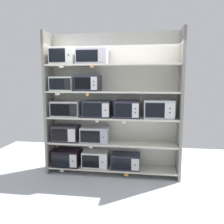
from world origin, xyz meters
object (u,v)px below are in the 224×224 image
(microwave_0, at_px, (67,157))
(microwave_9, at_px, (63,84))
(microwave_2, at_px, (126,161))
(microwave_12, at_px, (93,57))
(microwave_6, at_px, (98,109))
(microwave_4, at_px, (95,134))
(microwave_5, at_px, (67,109))
(microwave_11, at_px, (63,56))
(microwave_10, at_px, (88,83))
(microwave_8, at_px, (159,109))
(microwave_3, at_px, (66,133))
(microwave_7, at_px, (127,109))
(microwave_1, at_px, (96,159))

(microwave_0, relative_size, microwave_9, 1.19)
(microwave_2, distance_m, microwave_12, 2.09)
(microwave_0, height_order, microwave_6, microwave_6)
(microwave_2, height_order, microwave_4, microwave_4)
(microwave_4, xyz_separation_m, microwave_5, (-0.57, -0.00, 0.50))
(microwave_0, relative_size, microwave_11, 1.11)
(microwave_10, xyz_separation_m, microwave_11, (-0.48, -0.00, 0.51))
(microwave_10, bearing_deg, microwave_5, -179.97)
(microwave_12, bearing_deg, microwave_4, 0.01)
(microwave_5, height_order, microwave_11, microwave_11)
(microwave_6, relative_size, microwave_8, 0.94)
(microwave_2, bearing_deg, microwave_9, 180.00)
(microwave_3, relative_size, microwave_4, 0.92)
(microwave_5, relative_size, microwave_8, 1.00)
(microwave_4, distance_m, microwave_5, 0.76)
(microwave_4, bearing_deg, microwave_11, -179.99)
(microwave_8, height_order, microwave_10, microwave_10)
(microwave_9, height_order, microwave_11, microwave_11)
(microwave_2, bearing_deg, microwave_7, 0.54)
(microwave_5, xyz_separation_m, microwave_8, (1.78, 0.00, 0.02))
(microwave_4, distance_m, microwave_10, 1.00)
(microwave_3, bearing_deg, microwave_8, -0.01)
(microwave_4, distance_m, microwave_12, 1.48)
(microwave_1, bearing_deg, microwave_8, 0.00)
(microwave_0, distance_m, microwave_5, 0.99)
(microwave_8, bearing_deg, microwave_1, -180.00)
(microwave_5, distance_m, microwave_6, 0.62)
(microwave_3, relative_size, microwave_10, 1.12)
(microwave_6, xyz_separation_m, microwave_8, (1.16, 0.00, 0.01))
(microwave_0, distance_m, microwave_2, 1.18)
(microwave_9, height_order, microwave_12, microwave_12)
(microwave_3, bearing_deg, microwave_0, -1.24)
(microwave_7, bearing_deg, microwave_9, -179.99)
(microwave_0, bearing_deg, microwave_5, 0.23)
(microwave_2, bearing_deg, microwave_3, 179.98)
(microwave_9, bearing_deg, microwave_6, 0.00)
(microwave_3, bearing_deg, microwave_7, -0.01)
(microwave_1, bearing_deg, microwave_12, 179.76)
(microwave_6, bearing_deg, microwave_3, 179.97)
(microwave_8, relative_size, microwave_12, 0.96)
(microwave_7, height_order, microwave_9, microwave_9)
(microwave_2, xyz_separation_m, microwave_11, (-1.20, 0.00, 2.01))
(microwave_5, bearing_deg, microwave_3, 179.48)
(microwave_2, relative_size, microwave_5, 1.00)
(microwave_4, bearing_deg, microwave_6, -0.21)
(microwave_1, xyz_separation_m, microwave_9, (-0.62, 0.00, 1.48))
(microwave_1, distance_m, microwave_8, 1.57)
(microwave_3, xyz_separation_m, microwave_12, (0.56, -0.00, 1.48))
(microwave_9, distance_m, microwave_12, 0.77)
(microwave_9, bearing_deg, microwave_11, 0.35)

